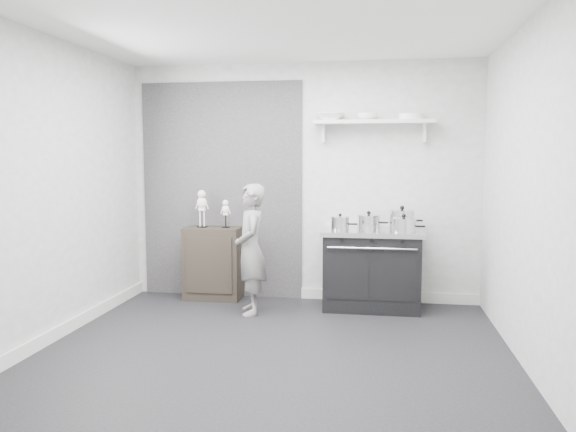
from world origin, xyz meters
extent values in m
plane|color=black|center=(0.00, 0.00, 0.00)|extent=(4.00, 4.00, 0.00)
cube|color=#A5A5A3|center=(0.00, 1.80, 1.35)|extent=(4.00, 0.02, 2.70)
cube|color=#A5A5A3|center=(0.00, -1.80, 1.35)|extent=(4.00, 0.02, 2.70)
cube|color=#A5A5A3|center=(-2.00, 0.00, 1.35)|extent=(0.02, 3.60, 2.70)
cube|color=#A5A5A3|center=(2.00, 0.00, 1.35)|extent=(0.02, 3.60, 2.70)
cube|color=silver|center=(0.00, 0.00, 2.70)|extent=(4.00, 3.60, 0.02)
cube|color=black|center=(-0.95, 1.79, 1.25)|extent=(1.90, 0.02, 2.50)
cube|color=silver|center=(1.00, 1.78, 0.06)|extent=(2.00, 0.03, 0.12)
cube|color=silver|center=(-1.98, 0.00, 0.06)|extent=(0.03, 3.60, 0.12)
cube|color=silver|center=(0.80, 1.67, 2.02)|extent=(1.30, 0.26, 0.04)
cube|color=silver|center=(0.25, 1.74, 1.90)|extent=(0.03, 0.12, 0.20)
cube|color=silver|center=(1.35, 1.74, 1.90)|extent=(0.03, 0.12, 0.20)
cube|color=black|center=(0.81, 1.48, 0.41)|extent=(1.01, 0.61, 0.81)
cube|color=silver|center=(0.81, 1.48, 0.84)|extent=(1.07, 0.65, 0.05)
cube|color=black|center=(0.56, 1.18, 0.43)|extent=(0.43, 0.02, 0.53)
cube|color=black|center=(1.05, 1.18, 0.43)|extent=(0.43, 0.02, 0.53)
cylinder|color=silver|center=(0.81, 1.15, 0.71)|extent=(0.91, 0.02, 0.02)
cylinder|color=black|center=(0.50, 1.16, 0.79)|extent=(0.04, 0.03, 0.04)
cylinder|color=black|center=(0.81, 1.16, 0.79)|extent=(0.04, 0.03, 0.04)
cylinder|color=black|center=(1.11, 1.16, 0.79)|extent=(0.04, 0.03, 0.04)
cube|color=black|center=(-1.01, 1.61, 0.42)|extent=(0.64, 0.37, 0.83)
imported|color=slate|center=(-0.44, 1.07, 0.68)|extent=(0.46, 0.57, 1.36)
cylinder|color=silver|center=(0.46, 1.40, 0.93)|extent=(0.19, 0.19, 0.13)
cylinder|color=silver|center=(0.46, 1.40, 1.00)|extent=(0.20, 0.20, 0.02)
sphere|color=black|center=(0.46, 1.40, 1.02)|extent=(0.03, 0.03, 0.03)
cylinder|color=black|center=(0.60, 1.40, 0.93)|extent=(0.10, 0.02, 0.02)
cylinder|color=silver|center=(0.77, 1.57, 0.93)|extent=(0.24, 0.24, 0.13)
cylinder|color=silver|center=(0.77, 1.57, 1.00)|extent=(0.25, 0.25, 0.02)
sphere|color=black|center=(0.77, 1.57, 1.03)|extent=(0.04, 0.04, 0.04)
cylinder|color=black|center=(0.93, 1.57, 0.93)|extent=(0.10, 0.02, 0.02)
cylinder|color=silver|center=(1.12, 1.56, 0.96)|extent=(0.26, 0.26, 0.19)
cylinder|color=silver|center=(1.12, 1.56, 1.06)|extent=(0.27, 0.27, 0.02)
sphere|color=black|center=(1.12, 1.56, 1.09)|extent=(0.05, 0.05, 0.05)
cylinder|color=black|center=(1.29, 1.56, 0.96)|extent=(0.10, 0.02, 0.02)
cylinder|color=silver|center=(1.13, 1.28, 0.93)|extent=(0.25, 0.25, 0.14)
cylinder|color=silver|center=(1.13, 1.28, 1.00)|extent=(0.26, 0.26, 0.02)
sphere|color=black|center=(1.13, 1.28, 1.03)|extent=(0.05, 0.05, 0.05)
cylinder|color=black|center=(1.29, 1.28, 0.93)|extent=(0.10, 0.02, 0.02)
imported|color=white|center=(0.33, 1.67, 2.08)|extent=(0.31, 0.31, 0.08)
imported|color=white|center=(0.73, 1.67, 2.08)|extent=(0.23, 0.23, 0.07)
cylinder|color=white|center=(1.20, 1.67, 2.07)|extent=(0.26, 0.26, 0.06)
camera|label=1|loc=(0.85, -4.58, 1.64)|focal=35.00mm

